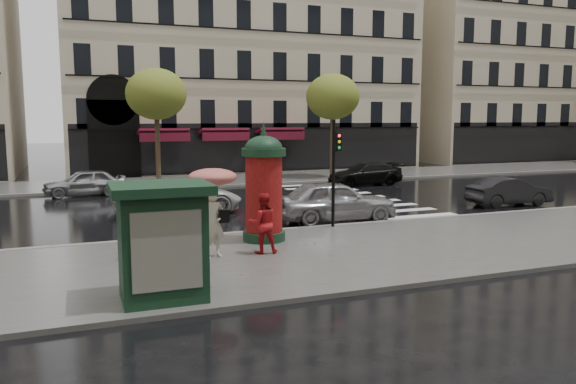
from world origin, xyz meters
name	(u,v)px	position (x,y,z in m)	size (l,w,h in m)	color
ground	(321,252)	(0.00, 0.00, 0.00)	(160.00, 160.00, 0.00)	black
near_sidewalk	(328,253)	(0.00, -0.50, 0.06)	(90.00, 7.00, 0.12)	#474744
far_sidewalk	(190,181)	(0.00, 19.00, 0.06)	(90.00, 6.00, 0.12)	#474744
near_kerb	(284,230)	(0.00, 3.00, 0.07)	(90.00, 0.25, 0.14)	slate
far_kerb	(201,187)	(0.00, 16.00, 0.07)	(90.00, 0.25, 0.14)	slate
zebra_crossing	(351,198)	(6.00, 9.60, 0.01)	(3.60, 11.75, 0.01)	silver
bldg_far_corner	(234,24)	(6.00, 30.00, 11.31)	(26.00, 14.00, 22.90)	#B7A88C
bldg_far_right	(511,41)	(34.00, 30.00, 11.31)	(24.00, 14.00, 22.90)	#B7A88C
tree_far_left	(156,95)	(-2.00, 18.00, 5.17)	(3.40, 3.40, 6.64)	#38281C
tree_far_right	(333,97)	(9.00, 18.00, 5.17)	(3.40, 3.40, 6.64)	#38281C
woman_umbrella	(213,197)	(-3.16, 0.01, 1.77)	(1.30, 1.30, 2.50)	beige
woman_red	(263,223)	(-1.77, -0.01, 0.96)	(0.82, 0.64, 1.69)	#AE151A
man_burgundy	(144,230)	(-4.94, 0.48, 0.92)	(0.78, 0.51, 1.60)	#511026
morris_column	(264,184)	(-1.20, 1.58, 1.86)	(1.35, 1.35, 3.63)	#13311D
traffic_light	(335,162)	(1.76, 2.73, 2.35)	(0.26, 0.36, 3.68)	black
newsstand	(162,240)	(-4.97, -3.00, 1.36)	(2.02, 1.71, 2.41)	#13311D
car_silver	(335,201)	(2.48, 4.20, 0.78)	(1.85, 4.59, 1.56)	#9C9CA0
car_darkgrey	(509,191)	(11.45, 4.94, 0.63)	(1.33, 3.80, 1.25)	black
car_white	(178,196)	(-2.68, 8.03, 0.72)	(2.38, 5.16, 1.44)	silver
car_black	(365,174)	(9.22, 14.06, 0.65)	(1.81, 4.46, 1.29)	black
car_far_silver	(85,183)	(-6.07, 15.00, 0.67)	(1.58, 3.92, 1.34)	#9A9A9E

